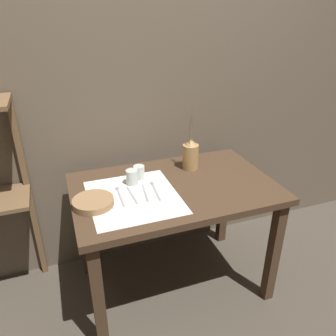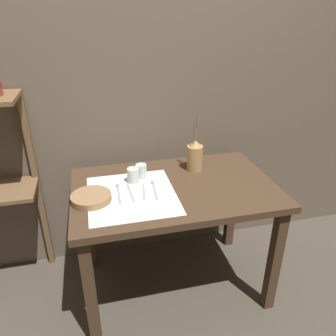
# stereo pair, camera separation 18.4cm
# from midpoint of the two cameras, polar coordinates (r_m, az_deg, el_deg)

# --- Properties ---
(ground_plane) EXTENTS (12.00, 12.00, 0.00)m
(ground_plane) POSITION_cam_midpoint_polar(r_m,az_deg,el_deg) (2.37, -1.43, -19.38)
(ground_plane) COLOR #473F35
(stone_wall_back) EXTENTS (7.00, 0.06, 2.40)m
(stone_wall_back) POSITION_cam_midpoint_polar(r_m,az_deg,el_deg) (2.18, -5.96, 13.07)
(stone_wall_back) COLOR brown
(stone_wall_back) RESTS_ON ground_plane
(wooden_table) EXTENTS (1.17, 0.75, 0.76)m
(wooden_table) POSITION_cam_midpoint_polar(r_m,az_deg,el_deg) (1.96, -1.64, -5.86)
(wooden_table) COLOR #422D1E
(wooden_table) RESTS_ON ground_plane
(linen_cloth) EXTENTS (0.48, 0.52, 0.00)m
(linen_cloth) POSITION_cam_midpoint_polar(r_m,az_deg,el_deg) (1.81, -8.91, -5.08)
(linen_cloth) COLOR white
(linen_cloth) RESTS_ON wooden_table
(pitcher_with_flowers) EXTENTS (0.10, 0.10, 0.40)m
(pitcher_with_flowers) POSITION_cam_midpoint_polar(r_m,az_deg,el_deg) (2.06, 1.41, 2.25)
(pitcher_with_flowers) COLOR #A87F4C
(pitcher_with_flowers) RESTS_ON wooden_table
(wooden_bowl) EXTENTS (0.21, 0.21, 0.04)m
(wooden_bowl) POSITION_cam_midpoint_polar(r_m,az_deg,el_deg) (1.77, -15.83, -5.86)
(wooden_bowl) COLOR #8E6B47
(wooden_bowl) RESTS_ON wooden_table
(glass_tumbler_near) EXTENTS (0.07, 0.07, 0.09)m
(glass_tumbler_near) POSITION_cam_midpoint_polar(r_m,az_deg,el_deg) (1.91, -9.03, -1.66)
(glass_tumbler_near) COLOR #B7C1BC
(glass_tumbler_near) RESTS_ON wooden_table
(glass_tumbler_far) EXTENTS (0.07, 0.07, 0.08)m
(glass_tumbler_far) POSITION_cam_midpoint_polar(r_m,az_deg,el_deg) (1.97, -7.73, -0.84)
(glass_tumbler_far) COLOR #B7C1BC
(glass_tumbler_far) RESTS_ON wooden_table
(fork_inner) EXTENTS (0.03, 0.20, 0.00)m
(fork_inner) POSITION_cam_midpoint_polar(r_m,az_deg,el_deg) (1.81, -13.29, -5.43)
(fork_inner) COLOR #939399
(fork_inner) RESTS_ON wooden_table
(spoon_outer) EXTENTS (0.02, 0.21, 0.02)m
(spoon_outer) POSITION_cam_midpoint_polar(r_m,az_deg,el_deg) (1.86, -11.43, -4.18)
(spoon_outer) COLOR #939399
(spoon_outer) RESTS_ON wooden_table
(knife_center) EXTENTS (0.02, 0.20, 0.00)m
(knife_center) POSITION_cam_midpoint_polar(r_m,az_deg,el_deg) (1.82, -9.18, -4.72)
(knife_center) COLOR #939399
(knife_center) RESTS_ON wooden_table
(fork_outer) EXTENTS (0.04, 0.20, 0.00)m
(fork_outer) POSITION_cam_midpoint_polar(r_m,az_deg,el_deg) (1.83, -6.90, -4.33)
(fork_outer) COLOR #939399
(fork_outer) RESTS_ON wooden_table
(spoon_inner) EXTENTS (0.03, 0.21, 0.02)m
(spoon_inner) POSITION_cam_midpoint_polar(r_m,az_deg,el_deg) (1.88, -5.31, -3.31)
(spoon_inner) COLOR #939399
(spoon_inner) RESTS_ON wooden_table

